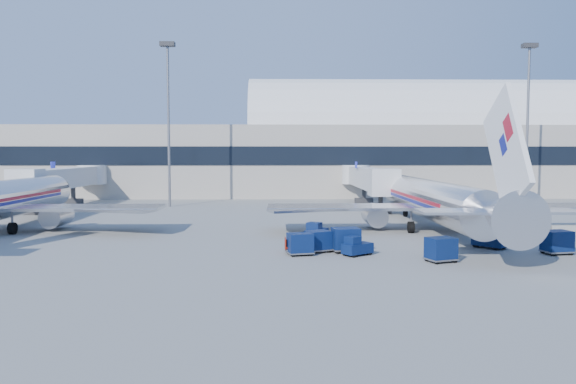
{
  "coord_description": "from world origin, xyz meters",
  "views": [
    {
      "loc": [
        -5.17,
        -48.12,
        7.47
      ],
      "look_at": [
        -4.02,
        6.0,
        3.69
      ],
      "focal_mm": 35.0,
      "sensor_mm": 36.0,
      "label": 1
    }
  ],
  "objects_px": {
    "tug_lead": "(356,247)",
    "tug_right": "(489,239)",
    "airliner_main": "(436,201)",
    "mast_east": "(528,100)",
    "jetbridge_near": "(366,178)",
    "cart_train_b": "(318,241)",
    "barrier_mid": "(567,230)",
    "cart_train_a": "(346,239)",
    "cart_train_c": "(300,244)",
    "cart_solo_near": "(441,249)",
    "cart_solo_far": "(557,242)",
    "jetbridge_mid": "(67,178)",
    "mast_west": "(168,100)",
    "cart_open_red": "(299,248)",
    "barrier_near": "(531,230)",
    "tug_left": "(316,232)"
  },
  "relations": [
    {
      "from": "cart_train_b",
      "to": "cart_solo_near",
      "type": "relative_size",
      "value": 0.97
    },
    {
      "from": "tug_lead",
      "to": "jetbridge_mid",
      "type": "bearing_deg",
      "value": 96.33
    },
    {
      "from": "jetbridge_mid",
      "to": "mast_west",
      "type": "distance_m",
      "value": 18.06
    },
    {
      "from": "tug_right",
      "to": "airliner_main",
      "type": "bearing_deg",
      "value": 148.92
    },
    {
      "from": "airliner_main",
      "to": "cart_open_red",
      "type": "relative_size",
      "value": 17.52
    },
    {
      "from": "mast_east",
      "to": "tug_right",
      "type": "relative_size",
      "value": 8.26
    },
    {
      "from": "tug_right",
      "to": "cart_solo_far",
      "type": "bearing_deg",
      "value": 14.33
    },
    {
      "from": "airliner_main",
      "to": "jetbridge_near",
      "type": "bearing_deg",
      "value": 95.22
    },
    {
      "from": "tug_left",
      "to": "cart_train_c",
      "type": "height_order",
      "value": "tug_left"
    },
    {
      "from": "barrier_mid",
      "to": "cart_train_b",
      "type": "xyz_separation_m",
      "value": [
        -23.29,
        -8.37,
        0.41
      ]
    },
    {
      "from": "mast_east",
      "to": "barrier_mid",
      "type": "relative_size",
      "value": 7.53
    },
    {
      "from": "airliner_main",
      "to": "tug_right",
      "type": "distance_m",
      "value": 9.66
    },
    {
      "from": "mast_west",
      "to": "tug_right",
      "type": "relative_size",
      "value": 8.26
    },
    {
      "from": "tug_right",
      "to": "cart_train_c",
      "type": "height_order",
      "value": "tug_right"
    },
    {
      "from": "jetbridge_near",
      "to": "cart_train_c",
      "type": "xyz_separation_m",
      "value": [
        -11.02,
        -38.41,
        -3.07
      ]
    },
    {
      "from": "jetbridge_near",
      "to": "cart_train_b",
      "type": "relative_size",
      "value": 12.27
    },
    {
      "from": "tug_right",
      "to": "cart_solo_far",
      "type": "xyz_separation_m",
      "value": [
        4.01,
        -2.83,
        0.18
      ]
    },
    {
      "from": "jetbridge_mid",
      "to": "cart_solo_far",
      "type": "xyz_separation_m",
      "value": [
        49.94,
        -38.42,
        -2.99
      ]
    },
    {
      "from": "airliner_main",
      "to": "mast_east",
      "type": "xyz_separation_m",
      "value": [
        20.0,
        25.49,
        11.87
      ]
    },
    {
      "from": "mast_west",
      "to": "cart_solo_far",
      "type": "bearing_deg",
      "value": -46.62
    },
    {
      "from": "cart_train_c",
      "to": "cart_solo_near",
      "type": "xyz_separation_m",
      "value": [
        9.53,
        -2.77,
        0.04
      ]
    },
    {
      "from": "tug_right",
      "to": "cart_solo_near",
      "type": "relative_size",
      "value": 1.19
    },
    {
      "from": "barrier_mid",
      "to": "tug_right",
      "type": "bearing_deg",
      "value": -145.26
    },
    {
      "from": "barrier_mid",
      "to": "tug_left",
      "type": "distance_m",
      "value": 23.31
    },
    {
      "from": "jetbridge_near",
      "to": "cart_train_b",
      "type": "xyz_separation_m",
      "value": [
        -9.59,
        -37.18,
        -3.06
      ]
    },
    {
      "from": "jetbridge_near",
      "to": "cart_solo_far",
      "type": "height_order",
      "value": "jetbridge_near"
    },
    {
      "from": "mast_west",
      "to": "cart_train_a",
      "type": "height_order",
      "value": "mast_west"
    },
    {
      "from": "cart_solo_near",
      "to": "cart_open_red",
      "type": "relative_size",
      "value": 1.08
    },
    {
      "from": "airliner_main",
      "to": "cart_train_b",
      "type": "height_order",
      "value": "airliner_main"
    },
    {
      "from": "cart_train_a",
      "to": "cart_train_b",
      "type": "distance_m",
      "value": 2.07
    },
    {
      "from": "barrier_mid",
      "to": "cart_solo_near",
      "type": "height_order",
      "value": "cart_solo_near"
    },
    {
      "from": "cart_train_a",
      "to": "cart_train_c",
      "type": "bearing_deg",
      "value": -170.04
    },
    {
      "from": "tug_lead",
      "to": "tug_right",
      "type": "xyz_separation_m",
      "value": [
        10.86,
        3.05,
        0.09
      ]
    },
    {
      "from": "cart_train_a",
      "to": "cart_open_red",
      "type": "relative_size",
      "value": 1.08
    },
    {
      "from": "tug_lead",
      "to": "cart_train_b",
      "type": "bearing_deg",
      "value": 115.42
    },
    {
      "from": "cart_solo_far",
      "to": "cart_open_red",
      "type": "bearing_deg",
      "value": 167.12
    },
    {
      "from": "cart_solo_near",
      "to": "cart_open_red",
      "type": "distance_m",
      "value": 10.21
    },
    {
      "from": "jetbridge_near",
      "to": "cart_solo_near",
      "type": "relative_size",
      "value": 11.93
    },
    {
      "from": "tug_right",
      "to": "cart_train_b",
      "type": "height_order",
      "value": "tug_right"
    },
    {
      "from": "tug_right",
      "to": "barrier_near",
      "type": "bearing_deg",
      "value": 95.89
    },
    {
      "from": "cart_train_b",
      "to": "barrier_mid",
      "type": "bearing_deg",
      "value": -3.77
    },
    {
      "from": "barrier_mid",
      "to": "tug_lead",
      "type": "height_order",
      "value": "tug_lead"
    },
    {
      "from": "jetbridge_near",
      "to": "tug_right",
      "type": "height_order",
      "value": "jetbridge_near"
    },
    {
      "from": "cart_train_b",
      "to": "tug_left",
      "type": "bearing_deg",
      "value": 64.34
    },
    {
      "from": "cart_open_red",
      "to": "cart_train_a",
      "type": "bearing_deg",
      "value": 5.08
    },
    {
      "from": "jetbridge_mid",
      "to": "cart_train_b",
      "type": "relative_size",
      "value": 12.27
    },
    {
      "from": "mast_west",
      "to": "cart_train_c",
      "type": "relative_size",
      "value": 10.69
    },
    {
      "from": "tug_right",
      "to": "cart_open_red",
      "type": "bearing_deg",
      "value": -122.66
    },
    {
      "from": "mast_west",
      "to": "tug_lead",
      "type": "relative_size",
      "value": 9.18
    },
    {
      "from": "barrier_near",
      "to": "tug_right",
      "type": "height_order",
      "value": "tug_right"
    }
  ]
}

